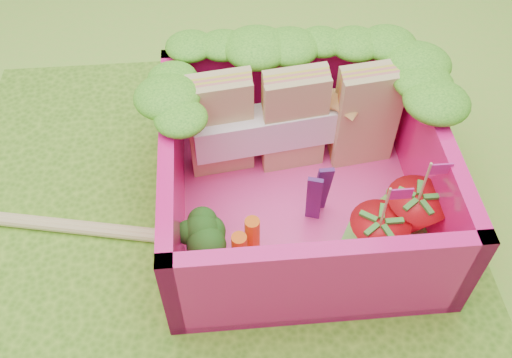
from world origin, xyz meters
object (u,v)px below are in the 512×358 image
at_px(strawberry_right, 412,217).
at_px(broccoli, 204,236).
at_px(sandwich_stack, 295,121).
at_px(chopsticks, 31,222).
at_px(strawberry_left, 376,240).
at_px(bento_box, 301,173).

bearing_deg(strawberry_right, broccoli, -177.38).
bearing_deg(sandwich_stack, chopsticks, -167.67).
height_order(broccoli, strawberry_right, strawberry_right).
xyz_separation_m(broccoli, strawberry_left, (0.78, -0.06, -0.04)).
xyz_separation_m(bento_box, strawberry_left, (0.30, -0.36, -0.08)).
bearing_deg(broccoli, sandwich_stack, 50.91).
relative_size(strawberry_left, chopsticks, 0.23).
bearing_deg(bento_box, chopsticks, 179.79).
relative_size(strawberry_left, strawberry_right, 0.97).
bearing_deg(chopsticks, sandwich_stack, 12.33).
height_order(bento_box, strawberry_left, strawberry_left).
bearing_deg(sandwich_stack, strawberry_right, -48.67).
height_order(strawberry_left, chopsticks, strawberry_left).
distance_m(broccoli, chopsticks, 0.94).
relative_size(sandwich_stack, strawberry_right, 2.05).
distance_m(strawberry_left, chopsticks, 1.70).
distance_m(broccoli, strawberry_left, 0.78).
bearing_deg(chopsticks, strawberry_right, -7.93).
bearing_deg(broccoli, strawberry_left, -4.48).
xyz_separation_m(sandwich_stack, strawberry_left, (0.29, -0.66, -0.14)).
xyz_separation_m(strawberry_left, chopsticks, (-1.65, 0.36, -0.17)).
xyz_separation_m(bento_box, sandwich_stack, (0.01, 0.30, 0.06)).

